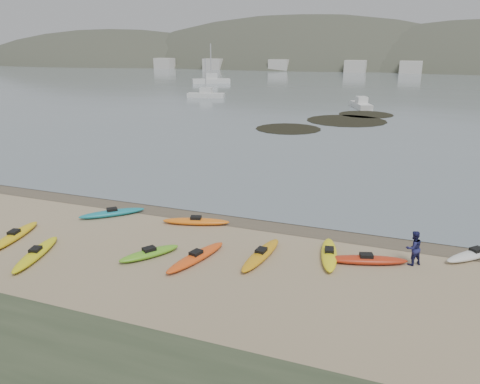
% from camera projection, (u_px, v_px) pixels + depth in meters
% --- Properties ---
extents(ground, '(600.00, 600.00, 0.00)m').
position_uv_depth(ground, '(240.00, 218.00, 25.87)').
color(ground, tan).
rests_on(ground, ground).
extents(wet_sand, '(60.00, 60.00, 0.00)m').
position_uv_depth(wet_sand, '(238.00, 220.00, 25.60)').
color(wet_sand, brown).
rests_on(wet_sand, ground).
extents(water, '(1200.00, 1200.00, 0.00)m').
position_uv_depth(water, '(410.00, 60.00, 293.18)').
color(water, slate).
rests_on(water, ground).
extents(kayaks, '(23.32, 10.56, 0.34)m').
position_uv_depth(kayaks, '(207.00, 244.00, 22.02)').
color(kayaks, silver).
rests_on(kayaks, ground).
extents(person_east, '(0.96, 0.93, 1.55)m').
position_uv_depth(person_east, '(414.00, 248.00, 20.17)').
color(person_east, navy).
rests_on(person_east, ground).
extents(kelp_mats, '(14.25, 22.06, 0.04)m').
position_uv_depth(kelp_mats, '(338.00, 121.00, 58.35)').
color(kelp_mats, black).
rests_on(kelp_mats, water).
extents(moored_boats, '(100.52, 73.18, 1.28)m').
position_uv_depth(moored_boats, '(401.00, 88.00, 95.92)').
color(moored_boats, silver).
rests_on(moored_boats, ground).
extents(far_town, '(199.00, 5.00, 4.00)m').
position_uv_depth(far_town, '(415.00, 67.00, 152.43)').
color(far_town, beige).
rests_on(far_town, ground).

